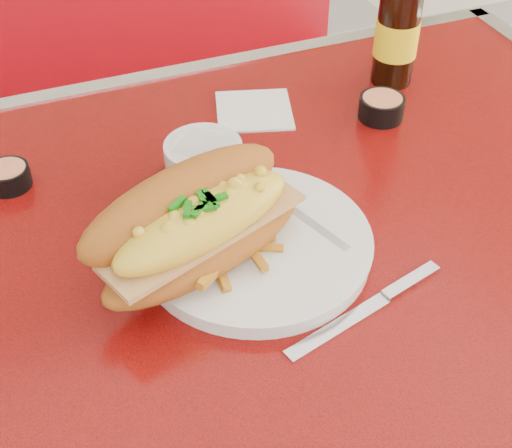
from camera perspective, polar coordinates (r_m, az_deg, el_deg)
name	(u,v)px	position (r m, az deg, el deg)	size (l,w,h in m)	color
diner_table	(240,338)	(0.92, -1.32, -9.09)	(1.23, 0.83, 0.77)	red
booth_bench_far	(121,175)	(1.72, -10.72, 3.87)	(1.20, 0.51, 0.90)	#A20A16
dinner_plate	(256,244)	(0.79, 0.00, -1.61)	(0.28, 0.28, 0.02)	silver
mac_hoagie	(197,222)	(0.73, -4.78, 0.13)	(0.28, 0.20, 0.11)	#A6591A
fries_pile	(201,244)	(0.75, -4.41, -1.60)	(0.12, 0.11, 0.04)	gold
fork	(293,211)	(0.82, 2.97, 1.06)	(0.07, 0.16, 0.00)	silver
gravy_ramekin	(204,161)	(0.88, -4.20, 5.05)	(0.13, 0.13, 0.05)	silver
sauce_cup_left	(8,176)	(0.93, -19.21, 3.65)	(0.06, 0.06, 0.03)	black
sauce_cup_right	(382,107)	(1.01, 10.01, 9.24)	(0.08, 0.08, 0.03)	black
beer_bottle	(399,23)	(1.07, 11.33, 15.52)	(0.07, 0.07, 0.25)	black
knife	(379,301)	(0.75, 9.79, -6.12)	(0.20, 0.07, 0.01)	silver
paper_napkin	(254,110)	(1.02, -0.15, 9.07)	(0.10, 0.10, 0.00)	white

